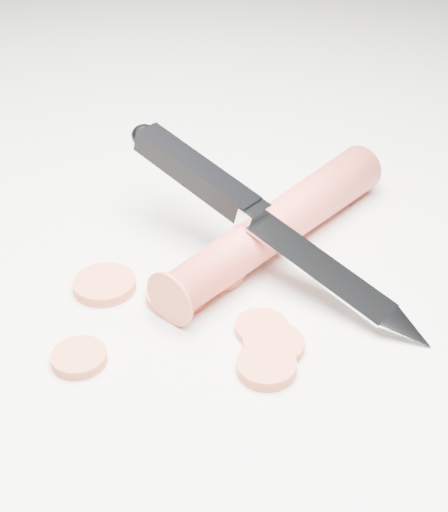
% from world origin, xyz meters
% --- Properties ---
extents(ground, '(2.40, 2.40, 0.00)m').
position_xyz_m(ground, '(0.00, 0.00, 0.00)').
color(ground, silver).
rests_on(ground, ground).
extents(carrot, '(0.09, 0.22, 0.03)m').
position_xyz_m(carrot, '(0.01, 0.06, 0.02)').
color(carrot, '#DF4638').
rests_on(carrot, ground).
extents(carrot_slice_0, '(0.04, 0.04, 0.01)m').
position_xyz_m(carrot_slice_0, '(-0.08, -0.03, 0.00)').
color(carrot_slice_0, '#D55D3C').
rests_on(carrot_slice_0, ground).
extents(carrot_slice_1, '(0.03, 0.03, 0.01)m').
position_xyz_m(carrot_slice_1, '(-0.06, -0.10, 0.00)').
color(carrot_slice_1, '#D55D3C').
rests_on(carrot_slice_1, ground).
extents(carrot_slice_2, '(0.04, 0.04, 0.01)m').
position_xyz_m(carrot_slice_2, '(-0.03, -0.02, 0.00)').
color(carrot_slice_2, '#D55D3C').
rests_on(carrot_slice_2, ground).
extents(carrot_slice_3, '(0.03, 0.03, 0.01)m').
position_xyz_m(carrot_slice_3, '(0.03, -0.03, 0.00)').
color(carrot_slice_3, '#D55D3C').
rests_on(carrot_slice_3, ground).
extents(carrot_slice_4, '(0.03, 0.03, 0.01)m').
position_xyz_m(carrot_slice_4, '(0.05, -0.06, 0.00)').
color(carrot_slice_4, '#D55D3C').
rests_on(carrot_slice_4, ground).
extents(carrot_slice_5, '(0.04, 0.04, 0.01)m').
position_xyz_m(carrot_slice_5, '(-0.02, 0.01, 0.00)').
color(carrot_slice_5, '#D55D3C').
rests_on(carrot_slice_5, ground).
extents(carrot_slice_6, '(0.04, 0.04, 0.01)m').
position_xyz_m(carrot_slice_6, '(0.04, -0.04, 0.00)').
color(carrot_slice_6, '#D55D3C').
rests_on(carrot_slice_6, ground).
extents(kitchen_knife, '(0.24, 0.10, 0.07)m').
position_xyz_m(kitchen_knife, '(0.01, 0.03, 0.04)').
color(kitchen_knife, silver).
rests_on(kitchen_knife, ground).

